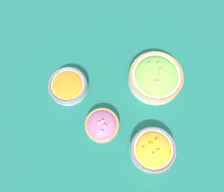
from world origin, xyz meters
TOP-DOWN VIEW (x-y plane):
  - ground_plane at (0.00, 0.00)m, footprint 3.00×3.00m
  - bowl_lettuce at (-0.13, -0.12)m, footprint 0.20×0.20m
  - bowl_carrots at (0.16, 0.01)m, footprint 0.14×0.14m
  - bowl_red_onion at (0.00, 0.11)m, footprint 0.12×0.12m
  - bowl_squash at (-0.19, 0.13)m, footprint 0.15×0.15m

SIDE VIEW (x-z plane):
  - ground_plane at x=0.00m, z-range 0.00..0.00m
  - bowl_red_onion at x=0.00m, z-range -0.01..0.05m
  - bowl_carrots at x=0.16m, z-range 0.00..0.05m
  - bowl_squash at x=-0.19m, z-range 0.00..0.06m
  - bowl_lettuce at x=-0.13m, z-range -0.01..0.08m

